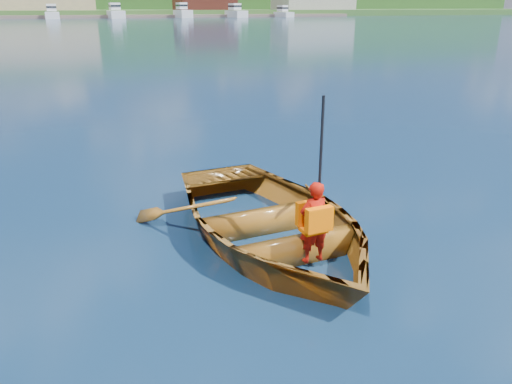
{
  "coord_description": "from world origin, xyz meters",
  "views": [
    {
      "loc": [
        -1.93,
        -5.1,
        3.05
      ],
      "look_at": [
        0.27,
        0.66,
        0.75
      ],
      "focal_mm": 35.0,
      "sensor_mm": 36.0,
      "label": 1
    }
  ],
  "objects_px": {
    "dock": "(94,17)",
    "marina_yachts": "(48,13)",
    "child_paddler": "(314,221)",
    "rowboat": "(270,221)"
  },
  "relations": [
    {
      "from": "rowboat",
      "to": "child_paddler",
      "type": "height_order",
      "value": "child_paddler"
    },
    {
      "from": "child_paddler",
      "to": "dock",
      "type": "bearing_deg",
      "value": 86.95
    },
    {
      "from": "marina_yachts",
      "to": "rowboat",
      "type": "bearing_deg",
      "value": -88.56
    },
    {
      "from": "child_paddler",
      "to": "marina_yachts",
      "type": "relative_size",
      "value": 0.01
    },
    {
      "from": "dock",
      "to": "marina_yachts",
      "type": "distance_m",
      "value": 12.63
    },
    {
      "from": "rowboat",
      "to": "marina_yachts",
      "type": "height_order",
      "value": "marina_yachts"
    },
    {
      "from": "rowboat",
      "to": "marina_yachts",
      "type": "xyz_separation_m",
      "value": [
        -3.58,
        142.65,
        1.11
      ]
    },
    {
      "from": "dock",
      "to": "rowboat",
      "type": "bearing_deg",
      "value": -93.14
    },
    {
      "from": "child_paddler",
      "to": "dock",
      "type": "xyz_separation_m",
      "value": [
        7.89,
        148.23,
        -0.24
      ]
    },
    {
      "from": "rowboat",
      "to": "dock",
      "type": "height_order",
      "value": "dock"
    }
  ]
}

